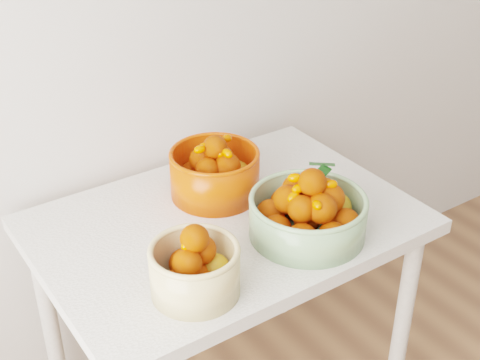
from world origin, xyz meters
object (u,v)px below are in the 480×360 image
Objects in this scene: table at (226,247)px; bowl_green at (308,213)px; bowl_orange at (215,172)px; bowl_cream at (195,268)px.

bowl_green reaches higher than table.
bowl_cream is at bearing -128.39° from bowl_orange.
table is 0.28m from bowl_green.
bowl_orange is at bearing 70.06° from table.
bowl_green reaches higher than bowl_cream.
bowl_green is at bearing 5.38° from bowl_cream.
bowl_cream is 0.43m from bowl_orange.
table is at bearing 43.93° from bowl_cream.
table is at bearing 126.86° from bowl_green.
bowl_green is at bearing -73.31° from bowl_orange.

